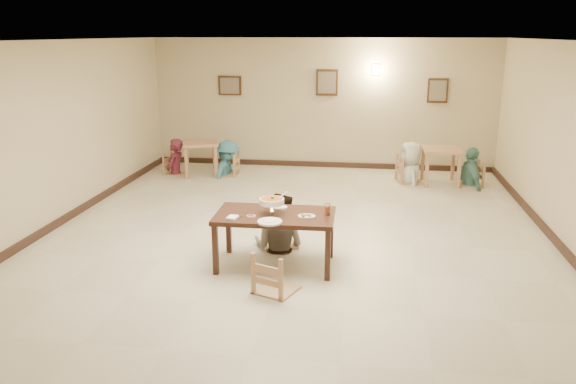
% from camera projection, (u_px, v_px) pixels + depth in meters
% --- Properties ---
extents(floor, '(10.00, 10.00, 0.00)m').
position_uv_depth(floor, '(294.00, 239.00, 8.76)').
color(floor, beige).
rests_on(floor, ground).
extents(ceiling, '(10.00, 10.00, 0.00)m').
position_uv_depth(ceiling, '(295.00, 40.00, 7.94)').
color(ceiling, white).
rests_on(ceiling, wall_back).
extents(wall_back, '(10.00, 0.00, 10.00)m').
position_uv_depth(wall_back, '(322.00, 104.00, 13.11)').
color(wall_back, beige).
rests_on(wall_back, floor).
extents(wall_front, '(10.00, 0.00, 10.00)m').
position_uv_depth(wall_front, '(192.00, 293.00, 3.59)').
color(wall_front, beige).
rests_on(wall_front, floor).
extents(wall_left, '(0.00, 10.00, 10.00)m').
position_uv_depth(wall_left, '(45.00, 138.00, 8.89)').
color(wall_left, beige).
rests_on(wall_left, floor).
extents(baseboard_back, '(8.00, 0.06, 0.12)m').
position_uv_depth(baseboard_back, '(321.00, 164.00, 13.47)').
color(baseboard_back, '#301D16').
rests_on(baseboard_back, floor).
extents(baseboard_left, '(0.06, 10.00, 0.12)m').
position_uv_depth(baseboard_left, '(57.00, 224.00, 9.28)').
color(baseboard_left, '#301D16').
rests_on(baseboard_left, floor).
extents(baseboard_right, '(0.06, 10.00, 0.12)m').
position_uv_depth(baseboard_right, '(563.00, 249.00, 8.20)').
color(baseboard_right, '#301D16').
rests_on(baseboard_right, floor).
extents(picture_a, '(0.55, 0.04, 0.45)m').
position_uv_depth(picture_a, '(230.00, 86.00, 13.26)').
color(picture_a, '#3B2212').
rests_on(picture_a, wall_back).
extents(picture_b, '(0.50, 0.04, 0.60)m').
position_uv_depth(picture_b, '(327.00, 83.00, 12.92)').
color(picture_b, '#3B2212').
rests_on(picture_b, wall_back).
extents(picture_c, '(0.45, 0.04, 0.55)m').
position_uv_depth(picture_c, '(438.00, 91.00, 12.61)').
color(picture_c, '#3B2212').
rests_on(picture_c, wall_back).
extents(wall_sconce, '(0.16, 0.05, 0.22)m').
position_uv_depth(wall_sconce, '(376.00, 70.00, 12.69)').
color(wall_sconce, '#FFD88C').
rests_on(wall_sconce, wall_back).
extents(main_table, '(1.62, 0.93, 0.75)m').
position_uv_depth(main_table, '(275.00, 219.00, 7.59)').
color(main_table, '#3B1D13').
rests_on(main_table, floor).
extents(chair_far, '(0.47, 0.47, 0.99)m').
position_uv_depth(chair_far, '(280.00, 214.00, 8.37)').
color(chair_far, tan).
rests_on(chair_far, floor).
extents(chair_near, '(0.47, 0.47, 1.01)m').
position_uv_depth(chair_near, '(276.00, 253.00, 6.87)').
color(chair_near, tan).
rests_on(chair_near, floor).
extents(main_diner, '(0.96, 0.83, 1.69)m').
position_uv_depth(main_diner, '(279.00, 193.00, 8.19)').
color(main_diner, gray).
rests_on(main_diner, floor).
extents(curry_warmer, '(0.37, 0.33, 0.30)m').
position_uv_depth(curry_warmer, '(272.00, 201.00, 7.52)').
color(curry_warmer, silver).
rests_on(curry_warmer, main_table).
extents(rice_plate_far, '(0.26, 0.26, 0.06)m').
position_uv_depth(rice_plate_far, '(278.00, 207.00, 7.82)').
color(rice_plate_far, white).
rests_on(rice_plate_far, main_table).
extents(rice_plate_near, '(0.32, 0.32, 0.07)m').
position_uv_depth(rice_plate_near, '(270.00, 221.00, 7.21)').
color(rice_plate_near, white).
rests_on(rice_plate_near, main_table).
extents(fried_plate, '(0.23, 0.23, 0.05)m').
position_uv_depth(fried_plate, '(307.00, 216.00, 7.43)').
color(fried_plate, white).
rests_on(fried_plate, main_table).
extents(chili_dish, '(0.12, 0.12, 0.02)m').
position_uv_depth(chili_dish, '(251.00, 216.00, 7.45)').
color(chili_dish, white).
rests_on(chili_dish, main_table).
extents(napkin_cutlery, '(0.18, 0.26, 0.03)m').
position_uv_depth(napkin_cutlery, '(233.00, 218.00, 7.37)').
color(napkin_cutlery, white).
rests_on(napkin_cutlery, main_table).
extents(drink_glass, '(0.08, 0.08, 0.16)m').
position_uv_depth(drink_glass, '(327.00, 210.00, 7.51)').
color(drink_glass, white).
rests_on(drink_glass, main_table).
extents(bg_table_left, '(0.96, 0.96, 0.76)m').
position_uv_depth(bg_table_left, '(201.00, 148.00, 12.55)').
color(bg_table_left, tan).
rests_on(bg_table_left, floor).
extents(bg_table_right, '(0.80, 0.80, 0.77)m').
position_uv_depth(bg_table_right, '(441.00, 155.00, 11.81)').
color(bg_table_right, tan).
rests_on(bg_table_right, floor).
extents(bg_chair_ll, '(0.42, 0.42, 0.90)m').
position_uv_depth(bg_chair_ll, '(175.00, 155.00, 12.66)').
color(bg_chair_ll, tan).
rests_on(bg_chair_ll, floor).
extents(bg_chair_lr, '(0.45, 0.45, 0.96)m').
position_uv_depth(bg_chair_lr, '(227.00, 155.00, 12.54)').
color(bg_chair_lr, tan).
rests_on(bg_chair_lr, floor).
extents(bg_chair_rl, '(0.51, 0.51, 1.10)m').
position_uv_depth(bg_chair_rl, '(411.00, 157.00, 11.97)').
color(bg_chair_rl, tan).
rests_on(bg_chair_rl, floor).
extents(bg_chair_rr, '(0.46, 0.46, 0.97)m').
position_uv_depth(bg_chair_rr, '(472.00, 163.00, 11.70)').
color(bg_chair_rr, tan).
rests_on(bg_chair_rr, floor).
extents(bg_diner_a, '(0.45, 0.63, 1.64)m').
position_uv_depth(bg_diner_a, '(174.00, 139.00, 12.56)').
color(bg_diner_a, maroon).
rests_on(bg_diner_a, floor).
extents(bg_diner_b, '(0.78, 1.13, 1.61)m').
position_uv_depth(bg_diner_b, '(227.00, 140.00, 12.45)').
color(bg_diner_b, teal).
rests_on(bg_diner_b, floor).
extents(bg_diner_c, '(0.73, 0.96, 1.76)m').
position_uv_depth(bg_diner_c, '(412.00, 142.00, 11.88)').
color(bg_diner_c, silver).
rests_on(bg_diner_c, floor).
extents(bg_diner_d, '(0.63, 1.03, 1.65)m').
position_uv_depth(bg_diner_d, '(473.00, 147.00, 11.61)').
color(bg_diner_d, '#5B988D').
rests_on(bg_diner_d, floor).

